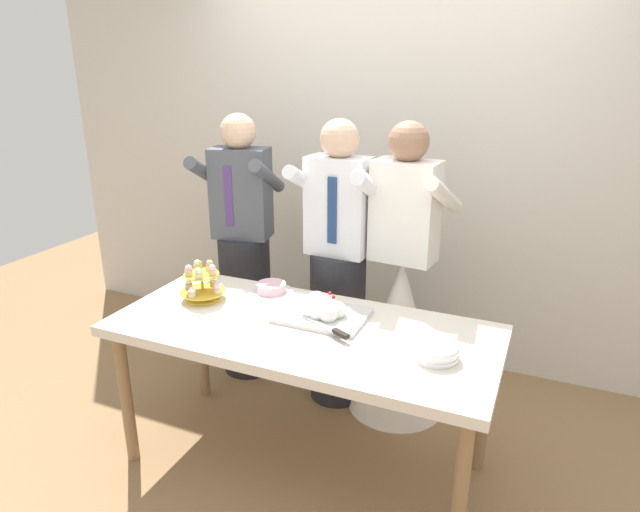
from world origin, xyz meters
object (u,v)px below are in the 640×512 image
object	(u,v)px
person_bride	(400,316)
person_guest	(244,263)
cupcake_stand	(202,284)
person_groom	(338,281)
round_cake	(271,289)
dessert_table	(302,340)
main_cake_tray	(322,310)
plate_stack	(436,351)

from	to	relation	value
person_bride	person_guest	size ratio (longest dim) A/B	1.00
cupcake_stand	person_groom	distance (m)	0.78
cupcake_stand	round_cake	world-z (taller)	cupcake_stand
round_cake	person_guest	bearing A→B (deg)	135.07
round_cake	dessert_table	bearing A→B (deg)	-41.79
round_cake	main_cake_tray	bearing A→B (deg)	-24.34
main_cake_tray	person_guest	bearing A→B (deg)	143.34
main_cake_tray	person_guest	size ratio (longest dim) A/B	0.25
dessert_table	cupcake_stand	bearing A→B (deg)	173.48
plate_stack	person_bride	xyz separation A→B (m)	(-0.35, 0.72, -0.23)
plate_stack	person_groom	xyz separation A→B (m)	(-0.71, 0.69, -0.06)
person_groom	person_bride	size ratio (longest dim) A/B	1.00
dessert_table	person_groom	size ratio (longest dim) A/B	1.08
person_bride	person_guest	xyz separation A→B (m)	(-1.02, 0.02, 0.16)
dessert_table	round_cake	xyz separation A→B (m)	(-0.31, 0.28, 0.10)
person_groom	person_guest	bearing A→B (deg)	175.17
dessert_table	round_cake	distance (m)	0.43
cupcake_stand	plate_stack	size ratio (longest dim) A/B	1.19
person_groom	person_guest	size ratio (longest dim) A/B	1.00
main_cake_tray	dessert_table	bearing A→B (deg)	-113.67
person_groom	dessert_table	bearing A→B (deg)	-83.11
main_cake_tray	person_bride	world-z (taller)	person_bride
main_cake_tray	person_groom	distance (m)	0.55
round_cake	person_groom	xyz separation A→B (m)	(0.24, 0.36, -0.05)
round_cake	person_bride	world-z (taller)	person_bride
plate_stack	person_bride	world-z (taller)	person_bride
cupcake_stand	round_cake	xyz separation A→B (m)	(0.28, 0.21, -0.06)
person_guest	plate_stack	bearing A→B (deg)	-28.59
dessert_table	person_guest	size ratio (longest dim) A/B	1.08
dessert_table	main_cake_tray	size ratio (longest dim) A/B	4.27
person_bride	person_guest	bearing A→B (deg)	178.85
round_cake	plate_stack	bearing A→B (deg)	-19.04
person_guest	dessert_table	bearing A→B (deg)	-43.63
cupcake_stand	person_guest	xyz separation A→B (m)	(-0.14, 0.63, -0.12)
plate_stack	person_bride	size ratio (longest dim) A/B	0.12
main_cake_tray	person_bride	size ratio (longest dim) A/B	0.25
plate_stack	round_cake	size ratio (longest dim) A/B	0.80
cupcake_stand	person_bride	size ratio (longest dim) A/B	0.14
person_groom	plate_stack	bearing A→B (deg)	-44.08
plate_stack	person_groom	distance (m)	0.99
dessert_table	plate_stack	bearing A→B (deg)	-4.22
cupcake_stand	round_cake	distance (m)	0.36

